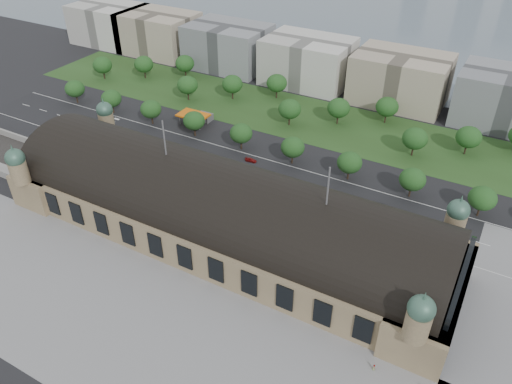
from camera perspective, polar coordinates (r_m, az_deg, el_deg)
The scene contains 48 objects.
ground at distance 166.46m, azimuth -3.87°, elevation -5.03°, with size 900.00×900.00×0.00m, color black.
station at distance 160.09m, azimuth -4.02°, elevation -2.20°, with size 150.00×48.40×44.30m.
plaza_south at distance 137.80m, azimuth -10.45°, elevation -16.56°, with size 190.00×48.00×0.12m, color gray.
road_slab at distance 201.20m, azimuth -2.88°, elevation 2.82°, with size 260.00×26.00×0.10m, color black.
grass_belt at distance 241.73m, azimuth 5.07°, elevation 8.54°, with size 300.00×45.00×0.10m, color #28471C.
petrol_station at distance 236.32m, azimuth -6.48°, elevation 8.60°, with size 14.00×13.00×5.05m.
lake at distance 423.79m, azimuth 19.51°, elevation 18.40°, with size 700.00×320.00×0.08m, color slate.
office_0 at distance 352.92m, azimuth -16.37°, elevation 17.96°, with size 45.00×32.00×24.00m, color silver.
office_1 at distance 326.78m, azimuth -11.04°, elevation 17.39°, with size 45.00×32.00×24.00m, color #B7A890.
office_2 at distance 298.46m, azimuth -3.22°, elevation 16.30°, with size 45.00×32.00×24.00m, color gray.
office_3 at distance 276.35m, azimuth 5.92°, elevation 14.64°, with size 45.00×32.00×24.00m, color silver.
office_4 at distance 262.04m, azimuth 16.15°, elevation 12.32°, with size 45.00×32.00×24.00m, color #B7A890.
office_5 at distance 256.82m, azimuth 26.95°, elevation 9.41°, with size 45.00×32.00×24.00m, color gray.
tree_row_0 at distance 268.16m, azimuth -20.01°, elevation 11.03°, with size 9.60×9.60×11.52m.
tree_row_1 at distance 251.53m, azimuth -16.21°, elevation 10.22°, with size 9.60×9.60×11.52m.
tree_row_2 at distance 236.17m, azimuth -11.92°, elevation 9.25°, with size 9.60×9.60×11.52m.
tree_row_3 at distance 222.34m, azimuth -7.10°, elevation 8.08°, with size 9.60×9.60×11.52m.
tree_row_4 at distance 210.36m, azimuth -1.72°, elevation 6.71°, with size 9.60×9.60×11.52m.
tree_row_5 at distance 200.53m, azimuth 4.21°, elevation 5.12°, with size 9.60×9.60×11.52m.
tree_row_6 at distance 193.21m, azimuth 10.64°, elevation 3.33°, with size 9.60×9.60×11.52m.
tree_row_7 at distance 188.68m, azimuth 17.45°, elevation 1.37°, with size 9.60×9.60×11.52m.
tree_row_8 at distance 187.14m, azimuth 24.47°, elevation -0.66°, with size 9.60×9.60×11.52m.
tree_belt_0 at distance 293.53m, azimuth -17.16°, elevation 13.71°, with size 10.40×10.40×12.48m.
tree_belt_1 at distance 289.00m, azimuth -12.71°, elevation 14.06°, with size 10.40×10.40×12.48m.
tree_belt_2 at distance 286.16m, azimuth -8.14°, elevation 14.35°, with size 10.40×10.40×12.48m.
tree_belt_3 at distance 257.63m, azimuth -7.84°, elevation 12.02°, with size 10.40×10.40×12.48m.
tree_belt_4 at distance 256.71m, azimuth -2.73°, elevation 12.22°, with size 10.40×10.40×12.48m.
tree_belt_5 at distance 257.75m, azimuth 2.39°, elevation 12.33°, with size 10.40×10.40×12.48m.
tree_belt_6 at distance 230.40m, azimuth 3.88°, elevation 9.44°, with size 10.40×10.40×12.48m.
tree_belt_7 at distance 234.04m, azimuth 9.42°, elevation 9.46°, with size 10.40×10.40×12.48m.
tree_belt_8 at distance 239.74m, azimuth 14.76°, elevation 9.40°, with size 10.40×10.40×12.48m.
tree_belt_9 at distance 215.16m, azimuth 17.71°, elevation 5.85°, with size 10.40×10.40×12.48m.
tree_belt_10 at distance 223.94m, azimuth 23.14°, elevation 5.79°, with size 10.40×10.40×12.48m.
traffic_car_1 at distance 250.72m, azimuth -19.19°, elevation 7.86°, with size 1.55×4.43×1.46m, color gray.
traffic_car_3 at distance 204.49m, azimuth -0.59°, elevation 3.67°, with size 1.96×4.82×1.40m, color maroon.
traffic_car_4 at distance 191.41m, azimuth 3.20°, elevation 1.23°, with size 1.78×4.41×1.50m, color #182345.
traffic_car_5 at distance 181.33m, azimuth 17.87°, elevation -2.80°, with size 1.58×4.52×1.49m, color #585B60.
parked_car_0 at distance 214.14m, azimuth -14.05°, elevation 4.11°, with size 1.65×4.73×1.56m, color black.
parked_car_1 at distance 215.04m, azimuth -14.91°, elevation 4.07°, with size 2.25×4.87×1.35m, color maroon.
parked_car_2 at distance 213.09m, azimuth -14.82°, elevation 3.83°, with size 2.26×5.56×1.61m, color #181A43.
parked_car_3 at distance 217.14m, azimuth -15.35°, elevation 4.34°, with size 1.74×4.33×1.47m, color #505457.
parked_car_4 at distance 202.28m, azimuth -9.76°, elevation 2.76°, with size 1.64×4.69×1.55m, color white.
parked_car_5 at distance 198.81m, azimuth -10.07°, elevation 2.08°, with size 2.30×4.99×1.39m, color #9C9EA5.
parked_car_6 at distance 190.79m, azimuth -4.42°, elevation 1.03°, with size 1.91×4.70×1.36m, color black.
bus_west at distance 188.10m, azimuth -1.56°, elevation 1.02°, with size 3.15×13.44×3.74m, color #B1391C.
bus_mid at distance 179.93m, azimuth 7.86°, elevation -1.21°, with size 2.65×11.34×3.16m, color silver.
bus_east at distance 175.53m, azimuth 12.05°, elevation -2.78°, with size 2.63×11.26×3.14m, color silver.
pedestrian_0 at distance 133.15m, azimuth 13.31°, elevation -18.94°, with size 0.93×0.53×1.90m, color gray.
Camera 1 is at (72.07, -105.85, 106.35)m, focal length 35.00 mm.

